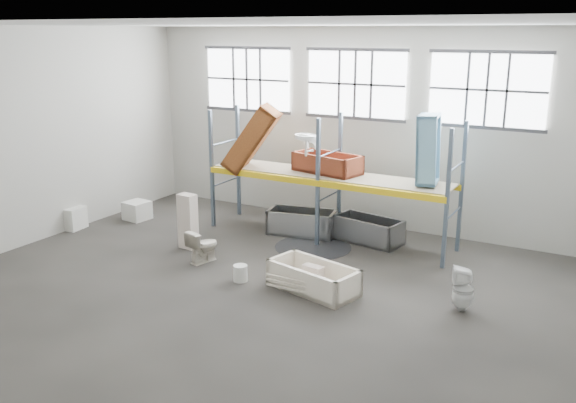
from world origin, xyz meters
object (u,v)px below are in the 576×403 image
Objects in this scene: cistern_tall at (188,221)px; bucket at (240,273)px; blue_tub_upright at (428,149)px; carton_near at (70,218)px; steel_tub_right at (368,230)px; bathtub_beige at (313,278)px; toilet_beige at (203,246)px; steel_tub_left at (302,222)px; rust_tub_flat at (327,163)px; toilet_white at (463,289)px.

cistern_tall reaches higher than bucket.
carton_near is (-8.42, -2.62, -2.11)m from blue_tub_upright.
carton_near is (-7.04, -2.75, -0.01)m from steel_tub_right.
bathtub_beige is 2.82m from toilet_beige.
blue_tub_upright is (1.37, -0.12, 2.10)m from steel_tub_right.
cistern_tall reaches higher than steel_tub_right.
toilet_beige is at bearing -27.74° from cistern_tall.
bucket is at bearing -7.68° from carton_near.
bucket is (0.34, -3.27, -0.14)m from steel_tub_left.
cistern_tall is 2.45m from bucket.
blue_tub_upright is (1.21, 3.08, 2.13)m from bathtub_beige.
bucket is at bearing -84.13° from steel_tub_left.
carton_near is (-4.39, 0.25, -0.08)m from toilet_beige.
blue_tub_upright reaches higher than carton_near.
rust_tub_flat is (2.40, 2.38, 1.18)m from cistern_tall.
toilet_white is 3.59m from blue_tub_upright.
bathtub_beige is at bearing -169.67° from toilet_beige.
toilet_white is (2.75, 0.51, 0.15)m from bathtub_beige.
blue_tub_upright is at bearing 31.40° from cistern_tall.
rust_tub_flat is (-4.00, 2.62, 1.40)m from toilet_white.
carton_near is at bearing -169.34° from cistern_tall.
steel_tub_left is (-4.58, 2.44, -0.11)m from toilet_white.
cistern_tall is at bearing 4.82° from carton_near.
toilet_beige reaches higher than carton_near.
bathtub_beige is 3.93m from blue_tub_upright.
toilet_beige is at bearing 158.47° from bucket.
bucket is 0.51× the size of carton_near.
cistern_tall is 0.80× the size of steel_tub_right.
bucket is at bearing -128.56° from blue_tub_upright.
carton_near is (-5.96, -2.68, -1.54)m from rust_tub_flat.
cistern_tall is (-3.64, 0.76, 0.38)m from bathtub_beige.
cistern_tall reaches higher than steel_tub_left.
toilet_beige is 1.04m from cistern_tall.
carton_near is (-5.38, -2.50, -0.02)m from steel_tub_left.
toilet_white reaches higher than carton_near.
blue_tub_upright reaches higher than steel_tub_right.
bathtub_beige is at bearing -3.62° from carton_near.
rust_tub_flat is at bearing 50.60° from cistern_tall.
cistern_tall is at bearing -135.24° from rust_tub_flat.
bathtub_beige is 5.29× the size of bucket.
blue_tub_upright reaches higher than toilet_white.
bathtub_beige is 2.71× the size of carton_near.
bucket is (-2.70, -3.39, -2.23)m from blue_tub_upright.
blue_tub_upright is 2.33× the size of carton_near.
cistern_tall is 1.55× the size of toilet_white.
toilet_beige is at bearing -131.49° from steel_tub_right.
toilet_beige is 5.34m from blue_tub_upright.
steel_tub_right is at bearing 21.29° from carton_near.
toilet_beige is (-2.81, 0.20, 0.10)m from bathtub_beige.
toilet_white is at bearing -33.25° from rust_tub_flat.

